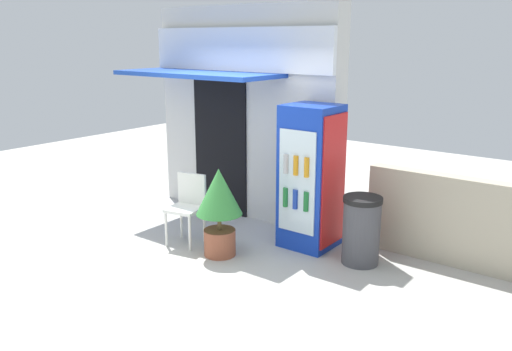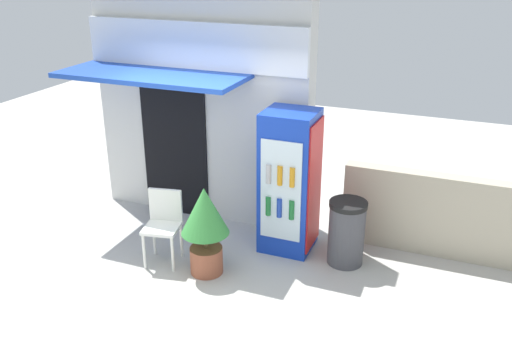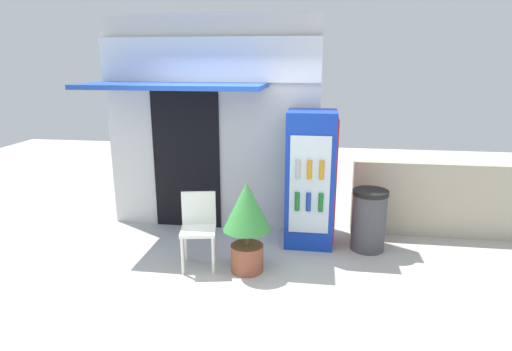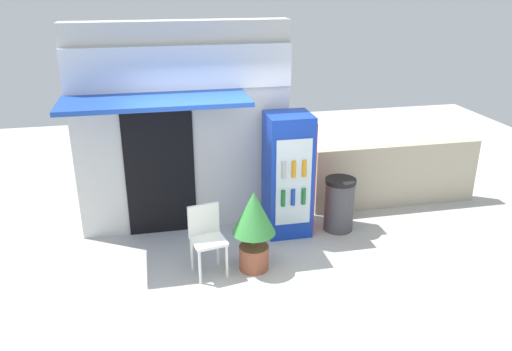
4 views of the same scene
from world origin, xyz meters
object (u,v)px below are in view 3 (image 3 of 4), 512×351
Objects in this scene: plastic_chair at (199,224)px; potted_plant_near_shop at (247,218)px; trash_bin at (369,220)px; drink_cooler at (311,179)px.

plastic_chair is 0.62m from potted_plant_near_shop.
potted_plant_near_shop is at bearing -150.74° from trash_bin.
potted_plant_near_shop reaches higher than trash_bin.
trash_bin is (1.48, 0.83, -0.26)m from potted_plant_near_shop.
plastic_chair is 0.83× the size of potted_plant_near_shop.
potted_plant_near_shop is at bearing -7.11° from plastic_chair.
potted_plant_near_shop reaches higher than plastic_chair.
plastic_chair is at bearing -160.08° from trash_bin.
potted_plant_near_shop is 1.72m from trash_bin.
drink_cooler is at bearing 33.40° from plastic_chair.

